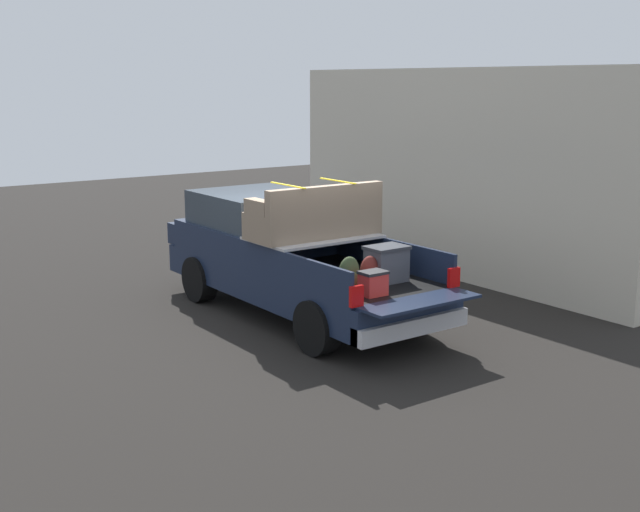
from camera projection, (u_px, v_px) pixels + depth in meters
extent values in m
plane|color=black|center=(299.00, 315.00, 13.32)|extent=(40.00, 40.00, 0.00)
cube|color=#162138|center=(298.00, 279.00, 13.19)|extent=(5.50, 1.92, 0.48)
cube|color=black|center=(343.00, 278.00, 12.19)|extent=(2.80, 1.80, 0.04)
cube|color=#162138|center=(292.00, 271.00, 11.60)|extent=(2.80, 0.06, 0.50)
cube|color=#162138|center=(391.00, 255.00, 12.67)|extent=(2.80, 0.06, 0.50)
cube|color=#162138|center=(292.00, 248.00, 13.22)|extent=(0.06, 1.80, 0.50)
cube|color=#162138|center=(420.00, 302.00, 10.86)|extent=(0.55, 1.80, 0.04)
cube|color=#B2B2B7|center=(313.00, 237.00, 12.69)|extent=(1.25, 1.92, 0.04)
cube|color=#162138|center=(254.00, 237.00, 14.16)|extent=(2.30, 1.92, 0.50)
cube|color=#2D3842|center=(257.00, 208.00, 13.97)|extent=(1.94, 1.76, 0.55)
cube|color=#162138|center=(217.00, 229.00, 15.24)|extent=(0.40, 1.82, 0.38)
cube|color=#B2B2B7|center=(411.00, 326.00, 11.06)|extent=(0.24, 1.92, 0.24)
cube|color=red|center=(356.00, 296.00, 10.52)|extent=(0.06, 0.20, 0.28)
cube|color=red|center=(454.00, 277.00, 11.53)|extent=(0.06, 0.20, 0.28)
cylinder|color=black|center=(200.00, 279.00, 14.12)|extent=(0.79, 0.30, 0.79)
cylinder|color=black|center=(284.00, 266.00, 15.13)|extent=(0.79, 0.30, 0.79)
cylinder|color=black|center=(317.00, 327.00, 11.35)|extent=(0.79, 0.30, 0.79)
cylinder|color=black|center=(411.00, 307.00, 12.35)|extent=(0.79, 0.30, 0.79)
cube|color=#474C56|center=(386.00, 265.00, 11.83)|extent=(0.40, 0.55, 0.48)
cube|color=#31353C|center=(387.00, 248.00, 11.78)|extent=(0.44, 0.59, 0.05)
ellipsoid|color=maroon|center=(369.00, 271.00, 11.58)|extent=(0.20, 0.31, 0.44)
ellipsoid|color=maroon|center=(374.00, 277.00, 11.51)|extent=(0.09, 0.22, 0.19)
ellipsoid|color=#384728|center=(349.00, 273.00, 11.35)|extent=(0.20, 0.34, 0.48)
ellipsoid|color=#384728|center=(354.00, 280.00, 11.28)|extent=(0.09, 0.24, 0.21)
cube|color=red|center=(373.00, 285.00, 11.09)|extent=(0.26, 0.34, 0.30)
cube|color=#262628|center=(373.00, 272.00, 11.05)|extent=(0.28, 0.36, 0.04)
cube|color=#84705B|center=(313.00, 223.00, 12.65)|extent=(0.82, 2.09, 0.42)
cube|color=#84705B|center=(326.00, 199.00, 12.30)|extent=(0.16, 2.09, 0.40)
cube|color=#84705B|center=(259.00, 207.00, 12.08)|extent=(0.58, 0.20, 0.22)
cube|color=#84705B|center=(359.00, 197.00, 13.16)|extent=(0.58, 0.20, 0.22)
cube|color=yellow|center=(288.00, 185.00, 12.25)|extent=(0.92, 0.03, 0.02)
cube|color=yellow|center=(338.00, 181.00, 12.79)|extent=(0.92, 0.03, 0.02)
cube|color=beige|center=(447.00, 173.00, 15.77)|extent=(8.71, 0.36, 4.00)
cylinder|color=#3F4C66|center=(296.00, 229.00, 18.51)|extent=(0.56, 0.56, 0.90)
cylinder|color=#3F4C66|center=(295.00, 208.00, 18.40)|extent=(0.60, 0.60, 0.08)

